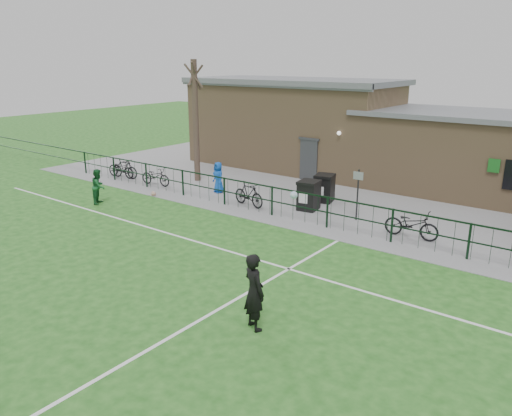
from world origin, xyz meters
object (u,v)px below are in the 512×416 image
Objects in this scene: wheelie_bin_right at (325,189)px; bicycle_d at (249,194)px; bare_tree at (196,122)px; bicycle_c at (156,176)px; bicycle_e at (411,224)px; outfield_player at (99,186)px; ball_ground at (154,194)px; sign_post at (357,195)px; spectator_child at (218,177)px; bicycle_a at (121,168)px; bicycle_b at (124,168)px; wheelie_bin_left at (309,196)px.

wheelie_bin_right reaches higher than bicycle_d.
bare_tree is 3.45× the size of bicycle_c.
outfield_player reaches higher than bicycle_e.
wheelie_bin_right is 9.76m from outfield_player.
ball_ground is at bearing 116.47° from bicycle_d.
sign_post reaches higher than bicycle_e.
bare_tree reaches higher than outfield_player.
bare_tree is 3.52m from spectator_child.
bicycle_a is 8.62m from bicycle_d.
bicycle_b is at bearing 159.49° from ball_ground.
sign_post is 1.16× the size of bicycle_d.
bicycle_b is at bearing 178.62° from wheelie_bin_right.
ball_ground is at bearing 95.72° from bicycle_e.
outfield_player is at bearing -94.69° from bare_tree.
bare_tree is 5.30× the size of wheelie_bin_left.
wheelie_bin_right reaches higher than bicycle_e.
bicycle_d reaches higher than bicycle_e.
bicycle_a is 0.95× the size of bicycle_e.
ball_ground is at bearing -119.51° from bicycle_b.
bicycle_c is at bearing 177.93° from wheelie_bin_left.
wheelie_bin_left is 0.63× the size of bicycle_a.
wheelie_bin_right is 0.74× the size of outfield_player.
bicycle_a is 1.25× the size of spectator_child.
bicycle_b is at bearing 176.00° from wheelie_bin_left.
bicycle_d is at bearing -99.75° from bicycle_b.
outfield_player reaches higher than bicycle_d.
bare_tree is 5.92m from bicycle_d.
bicycle_e reaches higher than ball_ground.
outfield_player is at bearing -102.91° from spectator_child.
spectator_child reaches higher than wheelie_bin_left.
ball_ground is at bearing -141.07° from bicycle_c.
bicycle_c is at bearing -100.14° from bicycle_b.
wheelie_bin_right is at bearing -85.35° from outfield_player.
spectator_child reaches higher than bicycle_d.
outfield_player is (3.19, -3.65, 0.26)m from bicycle_a.
bicycle_c is 3.48m from spectator_child.
sign_post is 9.20× the size of ball_ground.
bicycle_e is at bearing -18.56° from wheelie_bin_left.
wheelie_bin_left reaches higher than wheelie_bin_right.
bicycle_b is (-10.52, -2.46, -0.05)m from wheelie_bin_right.
outfield_player reaches higher than bicycle_c.
wheelie_bin_left is 8.23m from bicycle_c.
ball_ground is (0.49, -3.39, -2.89)m from bare_tree.
bicycle_b is (0.28, -0.00, 0.04)m from bicycle_a.
bicycle_b reaches higher than bicycle_c.
bicycle_c is (2.45, -0.05, -0.05)m from bicycle_b.
wheelie_bin_right is 2.81m from sign_post.
bicycle_a is 6.16m from spectator_child.
bicycle_b is 1.18× the size of spectator_child.
sign_post is 13.16m from bicycle_a.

